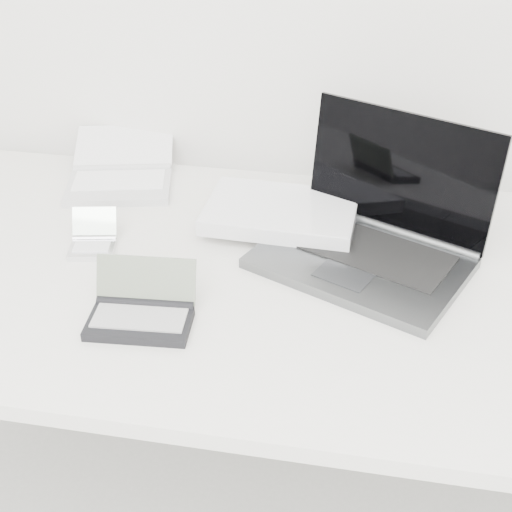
% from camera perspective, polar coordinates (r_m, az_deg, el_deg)
% --- Properties ---
extents(desk, '(1.60, 0.80, 0.73)m').
position_cam_1_polar(desk, '(1.33, 1.59, -3.04)').
color(desk, white).
rests_on(desk, ground).
extents(laptop_large, '(0.55, 0.41, 0.25)m').
position_cam_1_polar(laptop_large, '(1.37, 6.36, 2.36)').
color(laptop_large, '#545759').
rests_on(laptop_large, desk).
extents(netbook_open_white, '(0.28, 0.33, 0.06)m').
position_cam_1_polar(netbook_open_white, '(1.63, -10.78, 6.42)').
color(netbook_open_white, silver).
rests_on(netbook_open_white, desk).
extents(pda_silver, '(0.10, 0.12, 0.06)m').
position_cam_1_polar(pda_silver, '(1.40, -12.91, 1.10)').
color(pda_silver, silver).
rests_on(pda_silver, desk).
extents(palmtop_charcoal, '(0.18, 0.14, 0.09)m').
position_cam_1_polar(palmtop_charcoal, '(1.19, -9.15, -4.45)').
color(palmtop_charcoal, black).
rests_on(palmtop_charcoal, desk).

